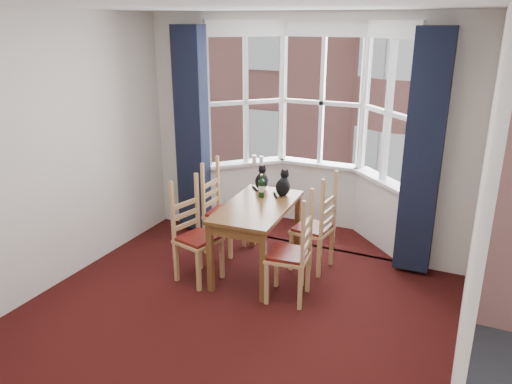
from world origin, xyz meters
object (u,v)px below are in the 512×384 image
Objects in this scene: chair_left_far at (218,213)px; chair_right_near at (297,257)px; wine_bottle at (262,187)px; dining_table at (257,215)px; chair_left_near at (192,238)px; cat_right at (283,185)px; cat_left at (262,180)px; candle_tall at (254,159)px; chair_right_far at (320,231)px; candle_short at (261,160)px.

chair_left_far is 1.48m from chair_right_near.
dining_table is at bearing -75.84° from wine_bottle.
chair_left_far is at bearing 97.57° from chair_left_near.
chair_left_near is at bearing -144.38° from dining_table.
cat_right is 1.15× the size of wine_bottle.
dining_table is 0.75m from chair_right_near.
wine_bottle reaches higher than chair_right_near.
chair_left_near is 3.22× the size of cat_left.
candle_tall is at bearing 120.88° from cat_left.
chair_right_far is at bearing -13.63° from cat_left.
cat_right is (0.72, 0.83, 0.44)m from chair_left_near.
chair_left_near is 1.42m from chair_right_far.
cat_left is (-0.80, 0.91, 0.43)m from chair_right_near.
chair_right_near is at bearing -55.64° from candle_short.
chair_left_far is 3.45× the size of wine_bottle.
dining_table is at bearing -107.80° from cat_right.
chair_right_near is (0.61, -0.38, -0.21)m from dining_table.
wine_bottle is at bearing -140.92° from cat_right.
dining_table is 13.61× the size of candle_short.
chair_left_near is 8.53× the size of candle_tall.
chair_left_far is 1.08m from candle_short.
chair_right_near is 1.29m from cat_left.
chair_left_near is at bearing -147.87° from chair_right_far.
chair_right_far is at bearing 28.57° from dining_table.
wine_bottle is (-0.06, 0.26, 0.23)m from dining_table.
cat_left is at bearing 166.37° from chair_right_far.
chair_left_far and chair_right_far have the same top height.
candle_tall is at bearing 86.96° from chair_left_far.
chair_left_near is at bearing -112.72° from cat_left.
cat_left is (-0.80, 0.19, 0.43)m from chair_right_far.
cat_right reaches higher than candle_tall.
chair_left_near is 1.11m from cat_left.
cat_right is 3.19× the size of candle_short.
chair_left_near is 0.96m from wine_bottle.
candle_tall is at bearing 91.67° from chair_left_near.
chair_right_near is 1.00× the size of chair_right_far.
chair_right_far is (1.30, 0.00, 0.00)m from chair_left_far.
dining_table is at bearing -63.67° from candle_tall.
chair_right_near is at bearing -43.18° from wine_bottle.
chair_left_far is 1.00× the size of chair_right_near.
cat_right is at bearing 49.34° from chair_left_near.
cat_left is (-0.19, 0.53, 0.22)m from dining_table.
dining_table is 4.59× the size of cat_left.
candle_tall is (-0.05, 1.69, 0.45)m from chair_left_near.
wine_bottle reaches higher than chair_left_near.
candle_short reaches higher than dining_table.
dining_table is 0.49m from cat_right.
dining_table is 0.60m from cat_left.
chair_left_near is 1.00× the size of chair_left_far.
cat_right is at bearing 72.20° from dining_table.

